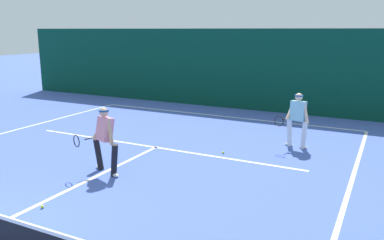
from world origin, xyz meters
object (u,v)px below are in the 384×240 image
(tennis_ball, at_px, (42,207))
(tennis_ball_extra, at_px, (223,152))
(player_near, at_px, (105,137))
(player_far, at_px, (297,118))

(tennis_ball, height_order, tennis_ball_extra, same)
(player_near, xyz_separation_m, player_far, (3.59, 4.18, 0.00))
(player_near, height_order, tennis_ball, player_near)
(player_far, distance_m, tennis_ball, 7.22)
(player_near, relative_size, player_far, 1.00)
(player_near, height_order, player_far, player_far)
(player_near, distance_m, tennis_ball_extra, 3.40)
(player_far, bearing_deg, tennis_ball, 74.02)
(player_near, distance_m, tennis_ball, 2.28)
(player_near, bearing_deg, player_far, -109.97)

